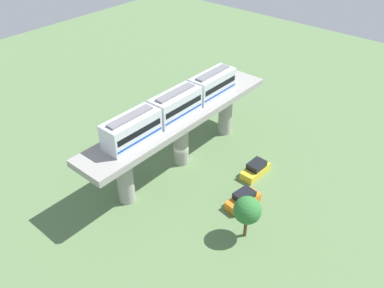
{
  "coord_description": "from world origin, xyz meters",
  "views": [
    {
      "loc": [
        27.84,
        -30.49,
        31.93
      ],
      "look_at": [
        2.5,
        -0.79,
        4.41
      ],
      "focal_mm": 37.32,
      "sensor_mm": 36.0,
      "label": 1
    }
  ],
  "objects": [
    {
      "name": "parked_car_yellow",
      "position": [
        8.74,
        4.13,
        0.74
      ],
      "size": [
        1.95,
        4.26,
        1.76
      ],
      "rotation": [
        0.0,
        0.0,
        -0.04
      ],
      "color": "yellow",
      "rests_on": "ground"
    },
    {
      "name": "parked_car_orange",
      "position": [
        10.67,
        -1.38,
        0.74
      ],
      "size": [
        2.41,
        4.42,
        1.76
      ],
      "rotation": [
        0.0,
        0.0,
        -0.15
      ],
      "color": "orange",
      "rests_on": "ground"
    },
    {
      "name": "tree_near_viaduct",
      "position": [
        13.43,
        -5.1,
        3.6
      ],
      "size": [
        2.87,
        2.87,
        5.07
      ],
      "color": "brown",
      "rests_on": "ground"
    },
    {
      "name": "train",
      "position": [
        0.0,
        -0.79,
        8.88
      ],
      "size": [
        2.64,
        20.5,
        3.24
      ],
      "color": "silver",
      "rests_on": "viaduct"
    },
    {
      "name": "ground_plane",
      "position": [
        0.0,
        0.0,
        0.0
      ],
      "size": [
        120.0,
        120.0,
        0.0
      ],
      "primitive_type": "plane",
      "color": "#5B7A4C"
    },
    {
      "name": "viaduct",
      "position": [
        0.0,
        0.0,
        5.58
      ],
      "size": [
        5.2,
        28.85,
        7.35
      ],
      "color": "#999691",
      "rests_on": "ground"
    }
  ]
}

